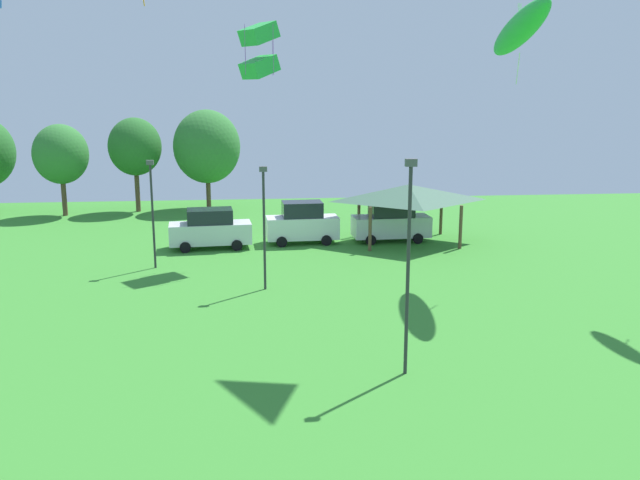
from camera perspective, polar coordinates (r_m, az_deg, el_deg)
kite_flying_7 at (r=37.78m, az=-5.15°, el=15.61°), size 2.33×2.28×3.04m
kite_flying_9 at (r=33.99m, az=16.52°, el=16.71°), size 1.43×5.90×4.03m
parked_car_leftmost at (r=40.68m, az=-9.22°, el=0.93°), size 4.94×2.37×2.37m
parked_car_second_from_left at (r=41.50m, az=-1.50°, el=1.43°), size 4.47×2.16×2.59m
parked_car_third_from_left at (r=42.31m, az=6.00°, el=1.51°), size 4.83×2.25×2.46m
park_pavilion at (r=41.87m, az=7.45°, el=3.96°), size 7.03×5.46×3.60m
light_post_0 at (r=36.31m, az=-13.94°, el=2.68°), size 0.36×0.20×5.70m
light_post_1 at (r=21.78m, az=7.45°, el=-1.46°), size 0.36×0.20×7.11m
light_post_2 at (r=31.43m, az=-4.73°, el=1.64°), size 0.36×0.20×5.81m
treeline_tree_1 at (r=54.05m, az=-21.00°, el=6.75°), size 4.02×4.02×6.83m
treeline_tree_2 at (r=54.14m, az=-15.32°, el=7.57°), size 4.01×4.01×7.23m
treeline_tree_3 at (r=53.99m, az=-9.51°, el=7.76°), size 5.19×5.19×7.81m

